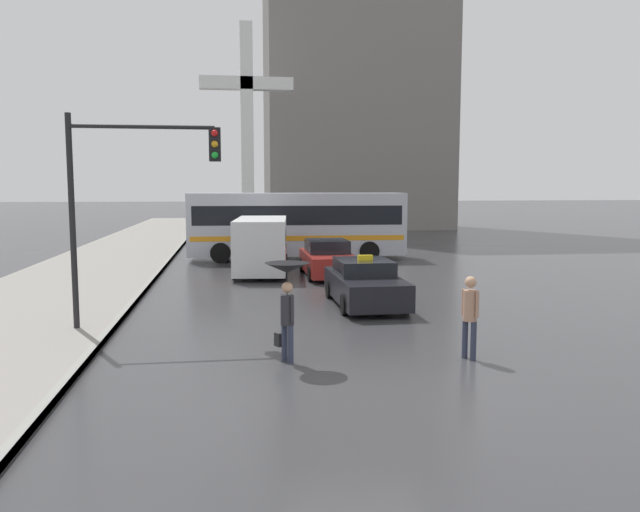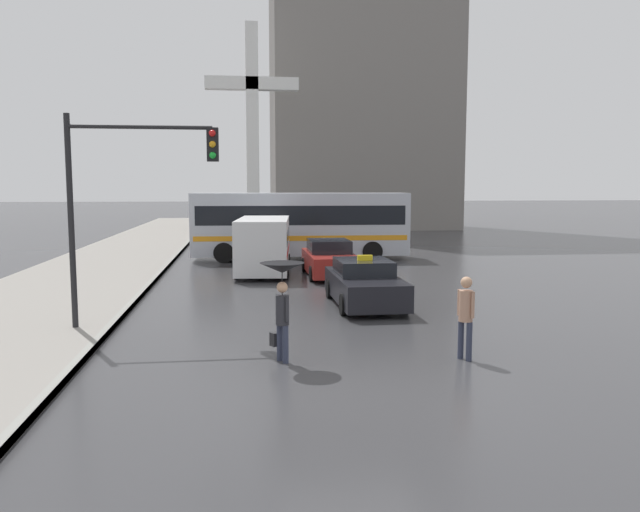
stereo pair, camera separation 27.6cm
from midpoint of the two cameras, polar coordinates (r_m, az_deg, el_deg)
name	(u,v)px [view 1 (the left image)]	position (r m, az deg, el deg)	size (l,w,h in m)	color
ground_plane	(363,392)	(11.05, 3.19, -12.33)	(300.00, 300.00, 0.00)	#38383A
taxi	(365,284)	(18.76, 3.69, -2.57)	(1.91, 4.41, 1.52)	black
sedan_red	(328,259)	(24.85, 0.37, -0.31)	(1.91, 4.42, 1.44)	maroon
ambulance_van	(261,243)	(25.69, -5.68, 1.20)	(2.50, 5.49, 2.26)	silver
city_bus	(297,223)	(30.58, -2.40, 3.07)	(10.53, 3.00, 3.25)	#B2B7C1
pedestrian_with_umbrella	(287,285)	(12.52, -3.67, -2.67)	(0.90, 0.90, 2.03)	#2D3347
pedestrian_man	(470,311)	(13.12, 12.96, -4.91)	(0.38, 0.41, 1.73)	#2D3347
traffic_light	(135,181)	(15.59, -17.09, 6.54)	(3.57, 0.38, 5.25)	black
building_tower_near	(357,35)	(56.18, 3.23, 19.54)	(15.46, 8.59, 32.81)	gray
monument_cross	(247,116)	(46.46, -6.87, 12.56)	(6.70, 0.90, 15.22)	white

